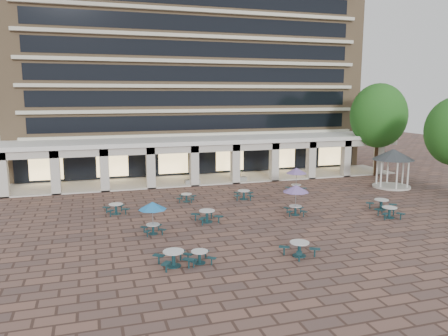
{
  "coord_description": "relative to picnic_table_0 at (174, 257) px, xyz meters",
  "views": [
    {
      "loc": [
        -11.64,
        -28.5,
        8.8
      ],
      "look_at": [
        -1.96,
        3.0,
        3.25
      ],
      "focal_mm": 35.0,
      "sensor_mm": 36.0,
      "label": 1
    }
  ],
  "objects": [
    {
      "name": "ground",
      "position": [
        7.82,
        7.18,
        -0.5
      ],
      "size": [
        120.0,
        120.0,
        0.0
      ],
      "primitive_type": "plane",
      "color": "brown",
      "rests_on": "ground"
    },
    {
      "name": "apartment_building",
      "position": [
        7.82,
        32.64,
        12.1
      ],
      "size": [
        40.0,
        15.5,
        25.2
      ],
      "color": "#957754",
      "rests_on": "ground"
    },
    {
      "name": "retail_arcade",
      "position": [
        7.82,
        21.98,
        2.5
      ],
      "size": [
        42.0,
        6.6,
        4.4
      ],
      "color": "white",
      "rests_on": "ground"
    },
    {
      "name": "picnic_table_0",
      "position": [
        0.0,
        0.0,
        0.0
      ],
      "size": [
        2.05,
        2.05,
        0.83
      ],
      "rotation": [
        0.0,
        0.0,
        0.15
      ],
      "color": "#13313A",
      "rests_on": "ground"
    },
    {
      "name": "picnic_table_1",
      "position": [
        1.4,
        0.02,
        -0.09
      ],
      "size": [
        1.59,
        1.59,
        0.67
      ],
      "rotation": [
        0.0,
        0.0,
        0.08
      ],
      "color": "#13313A",
      "rests_on": "ground"
    },
    {
      "name": "picnic_table_2",
      "position": [
        16.62,
        4.38,
        -0.02
      ],
      "size": [
        2.04,
        2.04,
        0.79
      ],
      "rotation": [
        0.0,
        0.0,
        -0.24
      ],
      "color": "#13313A",
      "rests_on": "ground"
    },
    {
      "name": "picnic_table_4",
      "position": [
        -0.27,
        5.65,
        1.28
      ],
      "size": [
        1.81,
        1.81,
        2.1
      ],
      "rotation": [
        0.0,
        0.0,
        0.09
      ],
      "color": "#13313A",
      "rests_on": "ground"
    },
    {
      "name": "picnic_table_5",
      "position": [
        6.91,
        -0.6,
        -0.01
      ],
      "size": [
        2.14,
        2.14,
        0.81
      ],
      "rotation": [
        0.0,
        0.0,
        0.3
      ],
      "color": "#13313A",
      "rests_on": "ground"
    },
    {
      "name": "picnic_table_6",
      "position": [
        10.43,
        7.03,
        1.42
      ],
      "size": [
        1.95,
        1.95,
        2.25
      ],
      "rotation": [
        0.0,
        0.0,
        -0.26
      ],
      "color": "#13313A",
      "rests_on": "ground"
    },
    {
      "name": "picnic_table_7",
      "position": [
        17.49,
        6.48,
        -0.01
      ],
      "size": [
        2.08,
        2.08,
        0.81
      ],
      "rotation": [
        0.0,
        0.0,
        0.23
      ],
      "color": "#13313A",
      "rests_on": "ground"
    },
    {
      "name": "picnic_table_8",
      "position": [
        3.59,
        13.41,
        -0.09
      ],
      "size": [
        1.83,
        1.83,
        0.67
      ],
      "rotation": [
        0.0,
        0.0,
        -0.39
      ],
      "color": "#13313A",
      "rests_on": "ground"
    },
    {
      "name": "picnic_table_9",
      "position": [
        3.71,
        7.22,
        0.01
      ],
      "size": [
        2.09,
        2.09,
        0.84
      ],
      "rotation": [
        0.0,
        0.0,
        0.16
      ],
      "color": "#13313A",
      "rests_on": "ground"
    },
    {
      "name": "picnic_table_10",
      "position": [
        8.44,
        12.8,
        -0.04
      ],
      "size": [
        2.06,
        2.06,
        0.77
      ],
      "rotation": [
        0.0,
        0.0,
        -0.33
      ],
      "color": "#13313A",
      "rests_on": "ground"
    },
    {
      "name": "picnic_table_11",
      "position": [
        13.97,
        14.08,
        1.4
      ],
      "size": [
        1.93,
        1.93,
        2.23
      ],
      "rotation": [
        0.0,
        0.0,
        0.25
      ],
      "color": "#13313A",
      "rests_on": "ground"
    },
    {
      "name": "picnic_table_12",
      "position": [
        -2.25,
        11.23,
        -0.03
      ],
      "size": [
        1.96,
        1.96,
        0.78
      ],
      "rotation": [
        0.0,
        0.0,
        0.2
      ],
      "color": "#13313A",
      "rests_on": "ground"
    },
    {
      "name": "gazebo",
      "position": [
        23.67,
        13.22,
        2.28
      ],
      "size": [
        3.95,
        3.95,
        3.68
      ],
      "rotation": [
        0.0,
        0.0,
        0.16
      ],
      "color": "beige",
      "rests_on": "ground"
    },
    {
      "name": "tree_east_c",
      "position": [
        26.05,
        19.01,
        6.07
      ],
      "size": [
        6.03,
        6.03,
        10.04
      ],
      "color": "#382516",
      "rests_on": "ground"
    },
    {
      "name": "planter_left",
      "position": [
        5.64,
        20.08,
        0.05
      ],
      "size": [
        1.5,
        0.75,
        1.31
      ],
      "color": "gray",
      "rests_on": "ground"
    },
    {
      "name": "planter_right",
      "position": [
        10.51,
        20.08,
        0.06
      ],
      "size": [
        1.5,
        0.67,
        1.32
      ],
      "color": "gray",
      "rests_on": "ground"
    }
  ]
}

